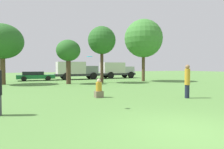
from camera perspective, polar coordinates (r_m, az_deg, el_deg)
The scene contains 11 objects.
ground_plane at distance 6.20m, azimuth 20.25°, elevation -14.53°, with size 120.00×120.00×0.00m, color #54843D.
person_catcher at distance 12.24m, azimuth 20.16°, elevation -1.62°, with size 0.29×0.29×1.88m.
frisbee at distance 8.57m, azimuth -6.23°, elevation 4.99°, with size 0.23×0.23×0.05m.
bystander_sitting at distance 11.80m, azimuth -3.67°, elevation -4.26°, with size 0.46×0.38×1.08m.
tree_1 at distance 22.83m, azimuth -28.16°, elevation 8.05°, with size 3.98×3.98×5.92m.
tree_2 at distance 21.33m, azimuth -12.03°, elevation 6.31°, with size 2.43×2.43×4.48m.
tree_3 at distance 22.45m, azimuth -2.84°, elevation 9.37°, with size 3.00×3.00×6.10m.
tree_4 at distance 25.12m, azimuth 8.74°, elevation 9.82°, with size 4.53×4.53×7.38m.
parked_car_green at distance 27.50m, azimuth -20.57°, elevation -0.33°, with size 4.56×2.11×1.14m.
delivery_truck_grey at distance 28.63m, azimuth -9.98°, elevation 1.29°, with size 6.06×2.40×2.40m.
delivery_truck_silver at distance 31.27m, azimuth 1.14°, elevation 1.37°, with size 5.41×2.51×2.36m.
Camera 1 is at (-4.29, -4.12, 1.78)m, focal length 32.96 mm.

